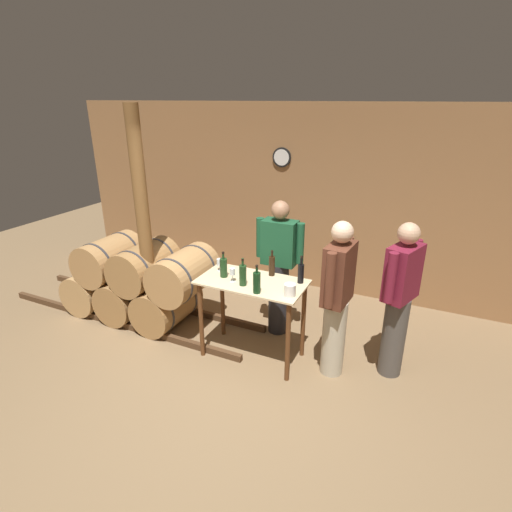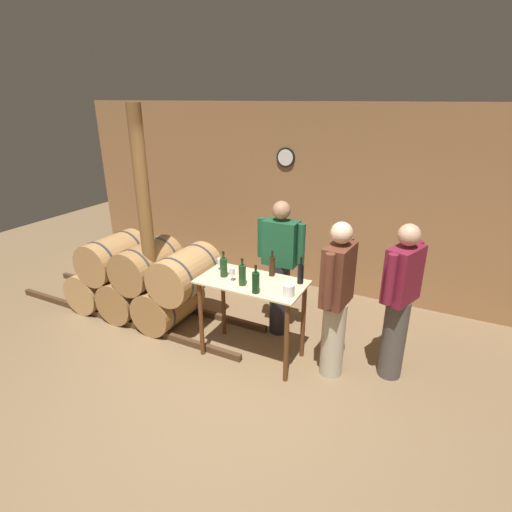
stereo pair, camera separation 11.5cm
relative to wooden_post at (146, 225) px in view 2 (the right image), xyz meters
The scene contains 16 objects.
ground_plane 2.19m from the wooden_post, 32.27° to the right, with size 14.00×14.00×0.00m, color brown.
back_wall 2.49m from the wooden_post, 54.15° to the left, with size 8.40×0.08×2.70m.
barrel_rack 0.91m from the wooden_post, 157.25° to the left, with size 3.65×0.83×1.06m.
tasting_table 1.54m from the wooden_post, ahead, with size 1.15×0.60×0.93m.
wooden_post is the anchor object (origin of this frame).
wine_bottle_far_left 1.13m from the wooden_post, ahead, with size 0.08×0.08×0.29m.
wine_bottle_left 1.41m from the wooden_post, ahead, with size 0.08×0.08×0.30m.
wine_bottle_center 1.59m from the wooden_post, ahead, with size 0.07×0.07×0.29m.
wine_bottle_right 1.62m from the wooden_post, ahead, with size 0.08×0.08×0.30m.
wine_bottle_far_right 1.92m from the wooden_post, ahead, with size 0.07×0.07×0.30m.
wine_glass_near_left 1.02m from the wooden_post, ahead, with size 0.07×0.07×0.14m.
wine_glass_near_center 1.28m from the wooden_post, ahead, with size 0.06×0.06×0.15m.
ice_bucket 1.94m from the wooden_post, ahead, with size 0.12×0.12×0.12m.
person_host 1.66m from the wooden_post, 21.23° to the left, with size 0.59×0.24×1.68m.
person_visitor_with_scarf 2.36m from the wooden_post, ahead, with size 0.25×0.59×1.68m.
person_visitor_bearded 2.93m from the wooden_post, ahead, with size 0.34×0.56×1.67m.
Camera 2 is at (1.72, -2.51, 2.75)m, focal length 28.00 mm.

